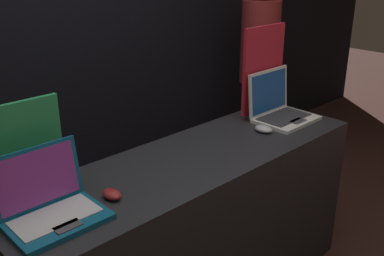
{
  "coord_description": "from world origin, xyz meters",
  "views": [
    {
      "loc": [
        -1.34,
        -1.11,
        1.78
      ],
      "look_at": [
        -0.01,
        0.28,
        1.02
      ],
      "focal_mm": 42.0,
      "sensor_mm": 36.0,
      "label": 1
    }
  ],
  "objects_px": {
    "mouse_back": "(264,129)",
    "promo_stand_back": "(263,73)",
    "promo_stand_front": "(21,155)",
    "laptop_back": "(279,108)",
    "laptop_front": "(50,204)",
    "person_bystander": "(258,74)",
    "mouse_front": "(112,194)"
  },
  "relations": [
    {
      "from": "promo_stand_front",
      "to": "laptop_front",
      "type": "bearing_deg",
      "value": -90.0
    },
    {
      "from": "laptop_back",
      "to": "laptop_front",
      "type": "bearing_deg",
      "value": -178.16
    },
    {
      "from": "laptop_front",
      "to": "mouse_back",
      "type": "distance_m",
      "value": 1.23
    },
    {
      "from": "promo_stand_front",
      "to": "person_bystander",
      "type": "bearing_deg",
      "value": 15.77
    },
    {
      "from": "mouse_back",
      "to": "promo_stand_back",
      "type": "height_order",
      "value": "promo_stand_back"
    },
    {
      "from": "laptop_front",
      "to": "laptop_back",
      "type": "distance_m",
      "value": 1.46
    },
    {
      "from": "promo_stand_front",
      "to": "mouse_back",
      "type": "bearing_deg",
      "value": -10.1
    },
    {
      "from": "mouse_back",
      "to": "promo_stand_back",
      "type": "distance_m",
      "value": 0.38
    },
    {
      "from": "mouse_front",
      "to": "laptop_back",
      "type": "height_order",
      "value": "laptop_back"
    },
    {
      "from": "person_bystander",
      "to": "mouse_front",
      "type": "bearing_deg",
      "value": -156.62
    },
    {
      "from": "laptop_back",
      "to": "person_bystander",
      "type": "bearing_deg",
      "value": 44.31
    },
    {
      "from": "laptop_front",
      "to": "promo_stand_front",
      "type": "distance_m",
      "value": 0.24
    },
    {
      "from": "laptop_back",
      "to": "promo_stand_back",
      "type": "distance_m",
      "value": 0.23
    },
    {
      "from": "laptop_front",
      "to": "promo_stand_front",
      "type": "height_order",
      "value": "promo_stand_front"
    },
    {
      "from": "promo_stand_back",
      "to": "promo_stand_front",
      "type": "bearing_deg",
      "value": 179.2
    },
    {
      "from": "laptop_back",
      "to": "promo_stand_front",
      "type": "bearing_deg",
      "value": 174.02
    },
    {
      "from": "mouse_back",
      "to": "promo_stand_back",
      "type": "relative_size",
      "value": 0.2
    },
    {
      "from": "laptop_front",
      "to": "person_bystander",
      "type": "height_order",
      "value": "person_bystander"
    },
    {
      "from": "person_bystander",
      "to": "promo_stand_front",
      "type": "bearing_deg",
      "value": -164.23
    },
    {
      "from": "promo_stand_back",
      "to": "mouse_back",
      "type": "bearing_deg",
      "value": -138.95
    },
    {
      "from": "mouse_back",
      "to": "laptop_back",
      "type": "bearing_deg",
      "value": 16.23
    },
    {
      "from": "promo_stand_front",
      "to": "laptop_back",
      "type": "distance_m",
      "value": 1.47
    },
    {
      "from": "laptop_front",
      "to": "laptop_back",
      "type": "xyz_separation_m",
      "value": [
        1.46,
        0.05,
        0.0
      ]
    },
    {
      "from": "mouse_front",
      "to": "mouse_back",
      "type": "xyz_separation_m",
      "value": [
        0.99,
        0.02,
        -0.0
      ]
    },
    {
      "from": "laptop_front",
      "to": "laptop_back",
      "type": "relative_size",
      "value": 0.99
    },
    {
      "from": "mouse_front",
      "to": "laptop_back",
      "type": "relative_size",
      "value": 0.27
    },
    {
      "from": "laptop_back",
      "to": "promo_stand_back",
      "type": "height_order",
      "value": "promo_stand_back"
    },
    {
      "from": "promo_stand_back",
      "to": "person_bystander",
      "type": "relative_size",
      "value": 0.32
    },
    {
      "from": "promo_stand_front",
      "to": "person_bystander",
      "type": "height_order",
      "value": "person_bystander"
    },
    {
      "from": "mouse_front",
      "to": "person_bystander",
      "type": "height_order",
      "value": "person_bystander"
    },
    {
      "from": "laptop_front",
      "to": "promo_stand_front",
      "type": "xyz_separation_m",
      "value": [
        0.0,
        0.2,
        0.13
      ]
    },
    {
      "from": "person_bystander",
      "to": "mouse_back",
      "type": "bearing_deg",
      "value": -140.44
    }
  ]
}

